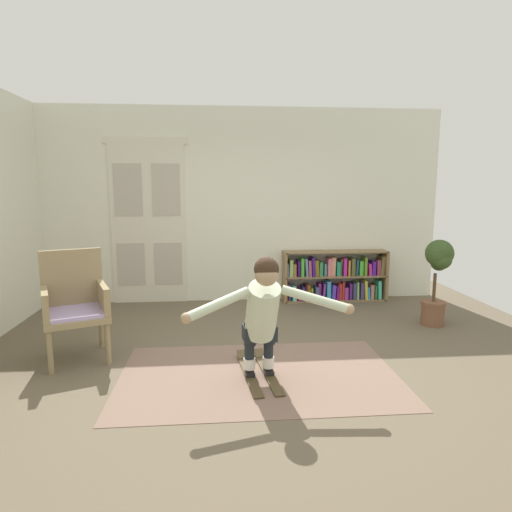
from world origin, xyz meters
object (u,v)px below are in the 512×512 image
at_px(wicker_chair, 75,302).
at_px(skis_pair, 258,372).
at_px(potted_plant, 438,270).
at_px(person_skier, 263,310).
at_px(bookshelf, 335,278).

bearing_deg(wicker_chair, skis_pair, -17.65).
bearing_deg(potted_plant, person_skier, -147.41).
distance_m(bookshelf, potted_plant, 1.66).
relative_size(potted_plant, person_skier, 0.76).
distance_m(bookshelf, skis_pair, 2.99).
height_order(bookshelf, skis_pair, bookshelf).
xyz_separation_m(wicker_chair, skis_pair, (1.82, -0.58, -0.56)).
height_order(potted_plant, person_skier, person_skier).
distance_m(bookshelf, person_skier, 3.16).
bearing_deg(skis_pair, bookshelf, 61.47).
height_order(wicker_chair, potted_plant, wicker_chair).
bearing_deg(bookshelf, skis_pair, -118.53).
height_order(skis_pair, person_skier, person_skier).
xyz_separation_m(potted_plant, person_skier, (-2.37, -1.51, -0.02)).
bearing_deg(skis_pair, person_skier, -83.93).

